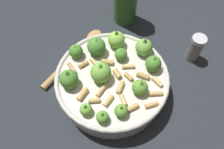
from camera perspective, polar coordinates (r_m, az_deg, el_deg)
ground_plane at (r=0.58m, az=0.00°, el=-3.71°), size 2.40×2.40×0.00m
cooking_pan at (r=0.55m, az=-0.05°, el=-1.43°), size 0.26×0.26×0.12m
pepper_shaker at (r=0.64m, az=19.86°, el=6.19°), size 0.04×0.04×0.08m
wooden_spoon at (r=0.64m, az=-8.70°, el=5.18°), size 0.24×0.04×0.02m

